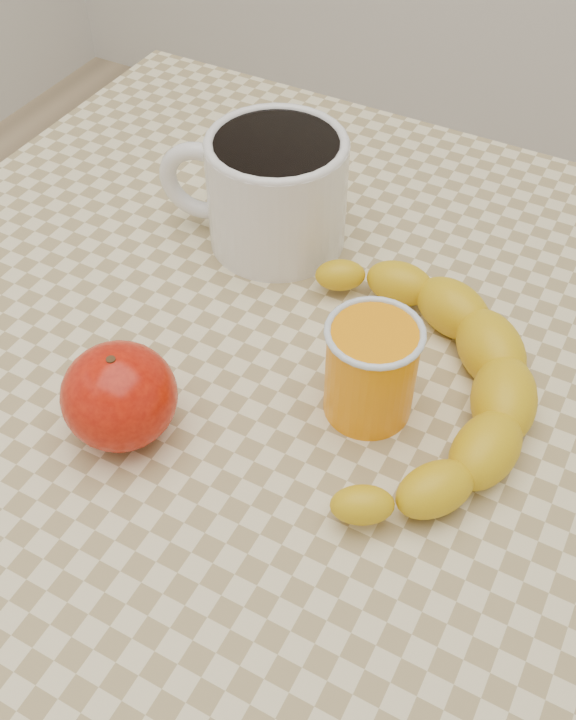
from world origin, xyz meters
The scene contains 6 objects.
ground centered at (0.00, 0.00, 0.00)m, with size 3.00×3.00×0.00m, color tan.
table centered at (0.00, 0.00, 0.66)m, with size 0.80×0.80×0.75m.
coffee_mug centered at (-0.09, 0.15, 0.81)m, with size 0.18×0.15×0.10m.
orange_juice_glass centered at (0.07, 0.00, 0.79)m, with size 0.07×0.07×0.08m.
apple centered at (-0.08, -0.10, 0.79)m, with size 0.11×0.11×0.08m.
banana centered at (0.09, 0.02, 0.77)m, with size 0.30×0.35×0.05m, color gold, non-canonical shape.
Camera 1 is at (0.19, -0.36, 1.22)m, focal length 40.00 mm.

